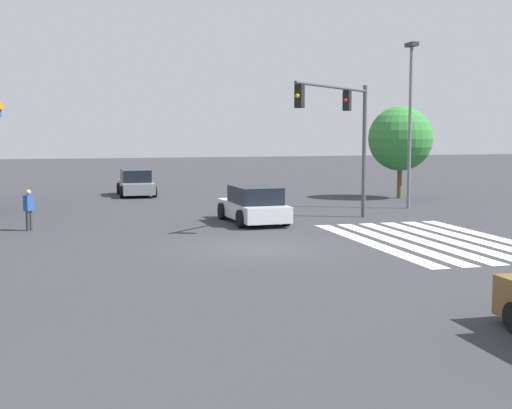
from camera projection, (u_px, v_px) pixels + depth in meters
ground_plane at (256, 248)px, 23.07m from camera, size 151.57×151.57×0.00m
crosswalk_markings at (433, 240)px, 24.75m from camera, size 9.40×5.35×0.01m
traffic_signal_mast at (345, 121)px, 28.98m from camera, size 4.90×4.90×5.73m
car_4 at (136, 183)px, 41.47m from camera, size 4.11×2.08×1.51m
car_5 at (254, 205)px, 29.31m from camera, size 4.57×2.28×1.53m
pedestrian at (29, 208)px, 26.99m from camera, size 0.42×0.40×1.57m
street_light_pole_a at (410, 110)px, 34.26m from camera, size 0.80×0.36×7.97m
tree_corner_a at (400, 139)px, 39.57m from camera, size 3.58×3.58×5.12m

